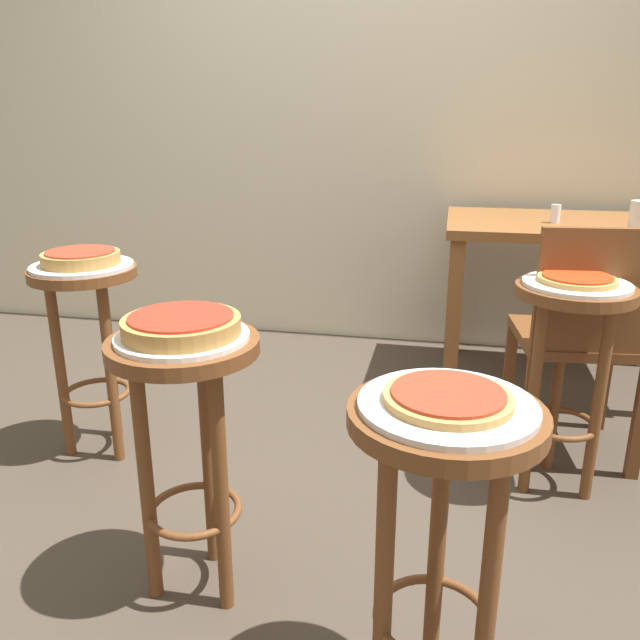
# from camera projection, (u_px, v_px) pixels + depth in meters

# --- Properties ---
(ground_plane) EXTENTS (6.00, 6.00, 0.00)m
(ground_plane) POSITION_uv_depth(u_px,v_px,m) (289.00, 499.00, 2.05)
(ground_plane) COLOR #42382D
(back_wall) EXTENTS (6.00, 0.10, 3.00)m
(back_wall) POSITION_uv_depth(u_px,v_px,m) (367.00, 44.00, 3.12)
(back_wall) COLOR beige
(back_wall) RESTS_ON ground_plane
(stool_foreground) EXTENTS (0.36, 0.36, 0.69)m
(stool_foreground) POSITION_uv_depth(u_px,v_px,m) (441.00, 500.00, 1.18)
(stool_foreground) COLOR brown
(stool_foreground) RESTS_ON ground_plane
(serving_plate_foreground) EXTENTS (0.32, 0.32, 0.01)m
(serving_plate_foreground) POSITION_uv_depth(u_px,v_px,m) (447.00, 405.00, 1.12)
(serving_plate_foreground) COLOR silver
(serving_plate_foreground) RESTS_ON stool_foreground
(pizza_foreground) EXTENTS (0.23, 0.23, 0.02)m
(pizza_foreground) POSITION_uv_depth(u_px,v_px,m) (448.00, 397.00, 1.12)
(pizza_foreground) COLOR tan
(pizza_foreground) RESTS_ON serving_plate_foreground
(stool_middle) EXTENTS (0.36, 0.36, 0.69)m
(stool_middle) POSITION_uv_depth(u_px,v_px,m) (188.00, 413.00, 1.53)
(stool_middle) COLOR brown
(stool_middle) RESTS_ON ground_plane
(serving_plate_middle) EXTENTS (0.31, 0.31, 0.01)m
(serving_plate_middle) POSITION_uv_depth(u_px,v_px,m) (182.00, 337.00, 1.47)
(serving_plate_middle) COLOR silver
(serving_plate_middle) RESTS_ON stool_middle
(pizza_middle) EXTENTS (0.27, 0.27, 0.05)m
(pizza_middle) POSITION_uv_depth(u_px,v_px,m) (182.00, 325.00, 1.46)
(pizza_middle) COLOR #B78442
(pizza_middle) RESTS_ON serving_plate_middle
(stool_leftside) EXTENTS (0.36, 0.36, 0.69)m
(stool_leftside) POSITION_uv_depth(u_px,v_px,m) (88.00, 320.00, 2.21)
(stool_leftside) COLOR brown
(stool_leftside) RESTS_ON ground_plane
(serving_plate_leftside) EXTENTS (0.34, 0.34, 0.01)m
(serving_plate_leftside) POSITION_uv_depth(u_px,v_px,m) (82.00, 266.00, 2.15)
(serving_plate_leftside) COLOR silver
(serving_plate_leftside) RESTS_ON stool_leftside
(pizza_leftside) EXTENTS (0.26, 0.26, 0.05)m
(pizza_leftside) POSITION_uv_depth(u_px,v_px,m) (81.00, 258.00, 2.14)
(pizza_leftside) COLOR #B78442
(pizza_leftside) RESTS_ON serving_plate_leftside
(stool_rear) EXTENTS (0.36, 0.36, 0.69)m
(stool_rear) POSITION_uv_depth(u_px,v_px,m) (569.00, 344.00, 1.98)
(stool_rear) COLOR brown
(stool_rear) RESTS_ON ground_plane
(serving_plate_rear) EXTENTS (0.32, 0.32, 0.01)m
(serving_plate_rear) POSITION_uv_depth(u_px,v_px,m) (577.00, 284.00, 1.92)
(serving_plate_rear) COLOR silver
(serving_plate_rear) RESTS_ON stool_rear
(pizza_rear) EXTENTS (0.23, 0.23, 0.02)m
(pizza_rear) POSITION_uv_depth(u_px,v_px,m) (577.00, 279.00, 1.91)
(pizza_rear) COLOR tan
(pizza_rear) RESTS_ON serving_plate_rear
(dining_table) EXTENTS (1.03, 0.69, 0.74)m
(dining_table) POSITION_uv_depth(u_px,v_px,m) (567.00, 248.00, 2.76)
(dining_table) COLOR brown
(dining_table) RESTS_ON ground_plane
(cup_near_edge) EXTENTS (0.08, 0.08, 0.11)m
(cup_near_edge) POSITION_uv_depth(u_px,v_px,m) (639.00, 215.00, 2.51)
(cup_near_edge) COLOR silver
(cup_near_edge) RESTS_ON dining_table
(condiment_shaker) EXTENTS (0.04, 0.04, 0.08)m
(condiment_shaker) POSITION_uv_depth(u_px,v_px,m) (555.00, 214.00, 2.67)
(condiment_shaker) COLOR white
(condiment_shaker) RESTS_ON dining_table
(wooden_chair) EXTENTS (0.44, 0.44, 0.85)m
(wooden_chair) POSITION_uv_depth(u_px,v_px,m) (583.00, 335.00, 2.16)
(wooden_chair) COLOR brown
(wooden_chair) RESTS_ON ground_plane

